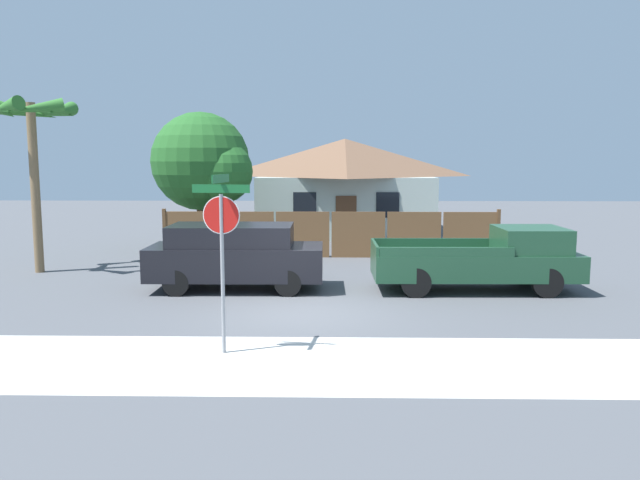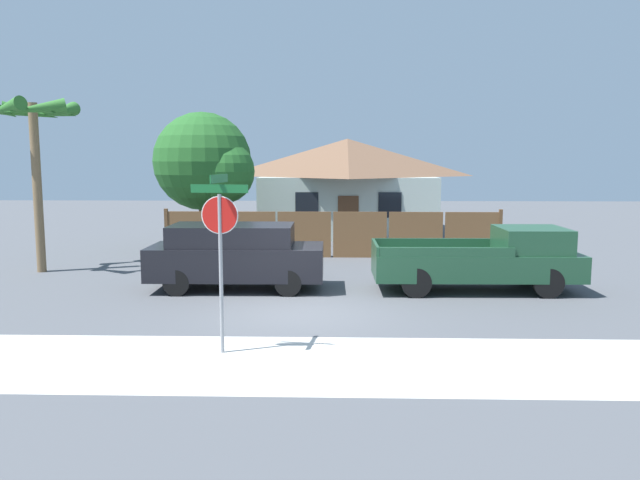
% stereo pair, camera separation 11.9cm
% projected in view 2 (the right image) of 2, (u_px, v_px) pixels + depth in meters
% --- Properties ---
extents(ground_plane, '(80.00, 80.00, 0.00)m').
position_uv_depth(ground_plane, '(298.00, 313.00, 14.54)').
color(ground_plane, '#4C4F54').
extents(sidewalk_strip, '(36.00, 3.20, 0.01)m').
position_uv_depth(sidewalk_strip, '(285.00, 363.00, 10.97)').
color(sidewalk_strip, beige).
rests_on(sidewalk_strip, ground).
extents(wooden_fence, '(12.29, 0.12, 1.78)m').
position_uv_depth(wooden_fence, '(332.00, 235.00, 22.72)').
color(wooden_fence, brown).
rests_on(wooden_fence, ground).
extents(house, '(8.62, 7.27, 4.56)m').
position_uv_depth(house, '(347.00, 184.00, 30.23)').
color(house, '#B2C1B7').
rests_on(house, ground).
extents(oak_tree, '(4.02, 3.83, 5.40)m').
position_uv_depth(oak_tree, '(207.00, 164.00, 24.31)').
color(oak_tree, brown).
rests_on(oak_tree, ground).
extents(palm_tree, '(2.67, 2.87, 5.40)m').
position_uv_depth(palm_tree, '(34.00, 125.00, 19.32)').
color(palm_tree, brown).
rests_on(palm_tree, ground).
extents(red_suv, '(4.76, 2.00, 1.79)m').
position_uv_depth(red_suv, '(236.00, 254.00, 17.10)').
color(red_suv, black).
rests_on(red_suv, ground).
extents(orange_pickup, '(5.52, 2.07, 1.74)m').
position_uv_depth(orange_pickup, '(485.00, 260.00, 16.92)').
color(orange_pickup, '#1E472D').
rests_on(orange_pickup, ground).
extents(stop_sign, '(1.06, 0.96, 3.29)m').
position_uv_depth(stop_sign, '(220.00, 232.00, 11.28)').
color(stop_sign, gray).
rests_on(stop_sign, ground).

